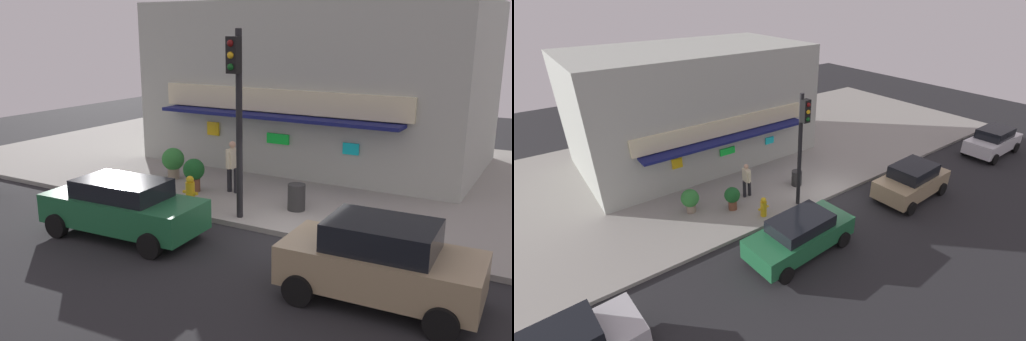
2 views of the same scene
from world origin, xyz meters
TOP-DOWN VIEW (x-y plane):
  - ground_plane at (0.00, 0.00)m, footprint 49.65×49.65m
  - sidewalk at (0.00, 6.96)m, footprint 33.10×13.92m
  - corner_building at (-2.98, 8.41)m, footprint 12.57×8.02m
  - traffic_light at (-1.87, 0.36)m, footprint 0.32×0.58m
  - fire_hydrant at (-3.72, 0.62)m, footprint 0.52×0.28m
  - trash_can at (-0.76, 1.84)m, footprint 0.52×0.52m
  - pedestrian at (-3.37, 2.44)m, footprint 0.44×0.57m
  - potted_plant_by_doorway at (-4.52, 1.89)m, footprint 0.71×0.71m
  - potted_plant_by_window at (-6.12, 2.82)m, footprint 0.80×0.80m
  - parked_car_white at (11.45, -2.14)m, footprint 4.01×1.92m
  - parked_car_tan at (3.04, -2.15)m, footprint 3.98×2.14m
  - parked_car_green at (-3.92, -2.01)m, footprint 4.43×2.16m

SIDE VIEW (x-z plane):
  - ground_plane at x=0.00m, z-range 0.00..0.00m
  - sidewalk at x=0.00m, z-range 0.00..0.15m
  - trash_can at x=-0.76m, z-range 0.15..0.93m
  - fire_hydrant at x=-3.72m, z-range 0.13..1.05m
  - potted_plant_by_window at x=-6.12m, z-range 0.24..1.35m
  - potted_plant_by_doorway at x=-4.52m, z-range 0.26..1.35m
  - parked_car_green at x=-3.92m, z-range 0.04..1.59m
  - parked_car_white at x=11.45m, z-range 0.02..1.65m
  - parked_car_tan at x=3.04m, z-range 0.02..1.72m
  - pedestrian at x=-3.37m, z-range 0.23..1.93m
  - corner_building at x=-2.98m, z-range 0.15..6.32m
  - traffic_light at x=-1.87m, z-range 0.88..6.07m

